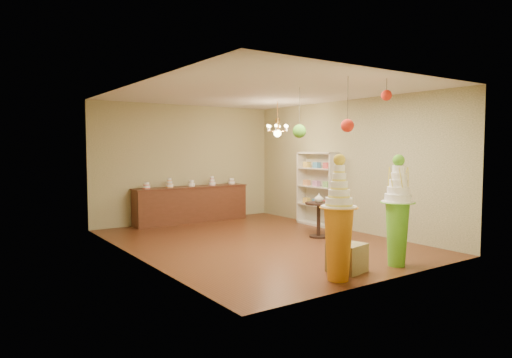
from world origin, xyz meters
TOP-DOWN VIEW (x-y plane):
  - floor at (0.00, 0.00)m, footprint 6.50×6.50m
  - ceiling at (0.00, 0.00)m, footprint 6.50×6.50m
  - wall_back at (0.00, 3.25)m, footprint 5.00×0.04m
  - wall_front at (0.00, -3.25)m, footprint 5.00×0.04m
  - wall_left at (-2.50, 0.00)m, footprint 0.04×6.50m
  - wall_right at (2.50, 0.00)m, footprint 0.04×6.50m
  - pedestal_green at (0.77, -2.82)m, footprint 0.63×0.63m
  - pedestal_orange at (-0.58, -2.85)m, footprint 0.63×0.63m
  - burlap_riser at (-0.14, -2.60)m, footprint 0.57×0.57m
  - sideboard at (0.00, 2.97)m, footprint 3.04×0.54m
  - shelving_unit at (2.34, 0.80)m, footprint 0.33×1.20m
  - round_table at (1.33, -0.35)m, footprint 0.69×0.69m
  - vase at (1.33, -0.35)m, footprint 0.24×0.24m
  - pom_red_left at (-0.09, -2.52)m, footprint 0.20×0.20m
  - pom_green_mid at (0.15, -1.10)m, footprint 0.25×0.25m
  - pom_red_right at (0.57, -2.72)m, footprint 0.17×0.17m
  - chandelier at (1.35, 1.12)m, footprint 0.70×0.70m

SIDE VIEW (x-z plane):
  - floor at x=0.00m, z-range 0.00..0.00m
  - burlap_riser at x=-0.14m, z-range 0.00..0.44m
  - sideboard at x=0.00m, z-range -0.10..1.06m
  - round_table at x=1.33m, z-range 0.11..0.86m
  - pedestal_orange at x=-0.58m, z-range -0.21..1.61m
  - pedestal_green at x=0.77m, z-range -0.15..1.66m
  - vase at x=1.33m, z-range 0.75..0.94m
  - shelving_unit at x=2.34m, z-range 0.00..1.80m
  - wall_back at x=0.00m, z-range 0.00..3.00m
  - wall_front at x=0.00m, z-range 0.00..3.00m
  - wall_left at x=-2.50m, z-range 0.00..3.00m
  - wall_right at x=2.50m, z-range 0.00..3.00m
  - pom_green_mid at x=0.15m, z-range 1.75..2.67m
  - pom_red_left at x=-0.09m, z-range 1.83..2.68m
  - chandelier at x=1.35m, z-range 1.88..2.73m
  - pom_red_right at x=0.57m, z-range 2.56..2.91m
  - ceiling at x=0.00m, z-range 3.00..3.00m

